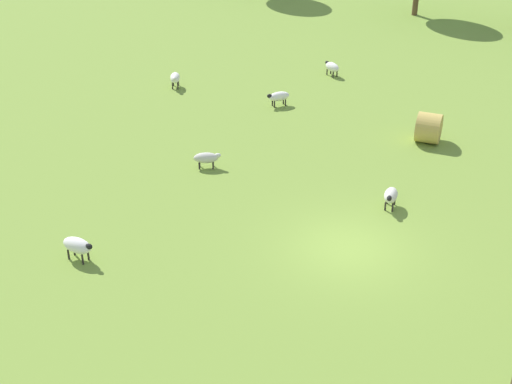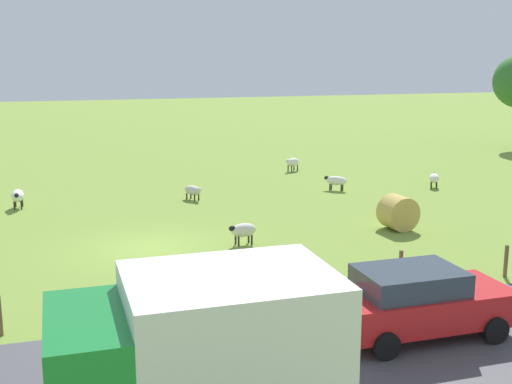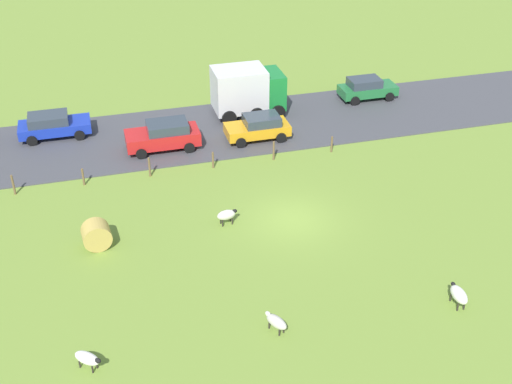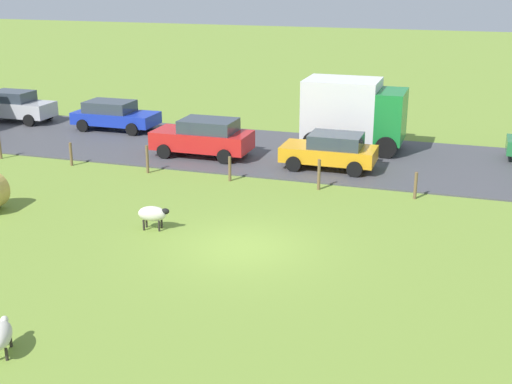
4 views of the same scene
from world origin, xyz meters
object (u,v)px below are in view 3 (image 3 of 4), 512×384
Objects in this scene: sheep_0 at (276,322)px; sheep_4 at (459,295)px; hay_bale_0 at (96,235)px; sheep_1 at (88,358)px; truck_1 at (247,90)px; car_0 at (53,125)px; car_6 at (258,127)px; car_4 at (367,88)px; sheep_3 at (227,215)px; car_5 at (164,135)px.

sheep_4 is at bearing -94.38° from sheep_0.
sheep_1 is at bearing 173.91° from hay_bale_0.
sheep_4 is 0.27× the size of truck_1.
car_0 is at bearing 22.64° from sheep_0.
sheep_4 is 0.91× the size of hay_bale_0.
hay_bale_0 is (7.64, 6.51, 0.22)m from sheep_0.
car_6 reaches higher than sheep_1.
hay_bale_0 is at bearing 123.28° from car_4.
sheep_1 is at bearing 87.92° from sheep_4.
sheep_3 is 0.27× the size of car_4.
car_5 is (17.25, 9.74, 0.36)m from sheep_4.
car_5 is (16.66, 1.97, 0.47)m from sheep_0.
car_4 reaches higher than sheep_0.
hay_bale_0 is (8.23, 14.27, 0.10)m from sheep_4.
car_6 reaches higher than sheep_4.
sheep_4 is 0.28× the size of car_0.
sheep_0 is 0.26× the size of car_5.
sheep_0 is 0.29× the size of car_4.
car_0 is 1.09× the size of car_4.
hay_bale_0 is 0.29× the size of truck_1.
sheep_4 is at bearing 166.41° from car_4.
car_4 is (0.24, -21.20, 0.00)m from car_0.
truck_1 is at bearing -19.33° from sheep_3.
car_4 is 0.91× the size of car_5.
sheep_4 is at bearing -150.56° from car_5.
sheep_4 reaches higher than sheep_3.
sheep_0 is at bearing -139.56° from hay_bale_0.
car_5 reaches higher than car_0.
sheep_3 is at bearing -88.12° from hay_bale_0.
truck_1 reaches higher than sheep_1.
sheep_4 is at bearing -169.95° from truck_1.
car_6 is (16.99, 3.91, 0.27)m from sheep_4.
sheep_0 is 0.27× the size of car_0.
sheep_1 is 28.66m from car_4.
car_4 is at bearing -88.27° from truck_1.
truck_1 is at bearing -3.88° from car_6.
truck_1 is (20.11, -11.43, 1.30)m from sheep_1.
sheep_1 is 0.24× the size of truck_1.
car_5 is at bearing 103.92° from car_4.
sheep_1 is 15.10m from sheep_4.
car_0 reaches higher than sheep_0.
car_6 is at bearing 176.12° from truck_1.
sheep_3 is at bearing 133.83° from car_4.
sheep_4 is (-0.55, -15.09, 0.08)m from sheep_1.
car_0 is at bearing 90.65° from car_4.
truck_1 is at bearing 91.73° from car_4.
car_5 reaches higher than car_6.
sheep_1 is 17.55m from car_5.
sheep_4 is (-0.59, -7.76, 0.12)m from sheep_0.
hay_bale_0 is (-0.21, 6.33, 0.14)m from sheep_3.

